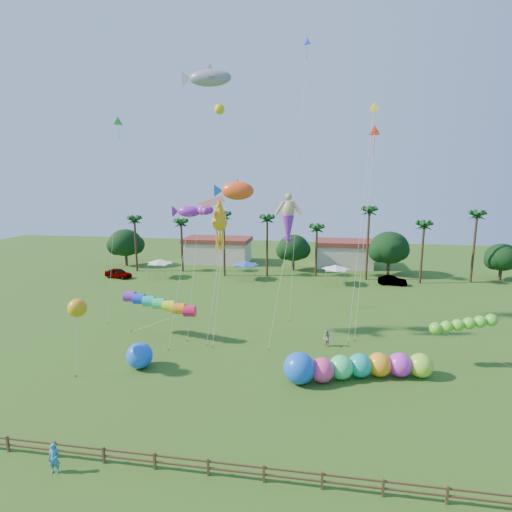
# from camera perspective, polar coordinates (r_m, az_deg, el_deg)

# --- Properties ---
(ground) EXTENTS (160.00, 160.00, 0.00)m
(ground) POSITION_cam_1_polar(r_m,az_deg,el_deg) (29.21, -3.36, -21.41)
(ground) COLOR #285116
(ground) RESTS_ON ground
(tree_line) EXTENTS (69.46, 8.91, 11.00)m
(tree_line) POSITION_cam_1_polar(r_m,az_deg,el_deg) (69.08, 7.44, 1.18)
(tree_line) COLOR #3A2819
(tree_line) RESTS_ON ground
(buildings_row) EXTENTS (35.00, 7.00, 4.00)m
(buildings_row) POSITION_cam_1_polar(r_m,az_deg,el_deg) (75.85, 2.52, 0.36)
(buildings_row) COLOR beige
(buildings_row) RESTS_ON ground
(tent_row) EXTENTS (31.00, 4.00, 0.60)m
(tent_row) POSITION_cam_1_polar(r_m,az_deg,el_deg) (62.87, -1.57, -1.08)
(tent_row) COLOR white
(tent_row) RESTS_ON ground
(fence) EXTENTS (36.12, 0.12, 1.00)m
(fence) POSITION_cam_1_polar(r_m,az_deg,el_deg) (24.10, -6.86, -27.56)
(fence) COLOR brown
(fence) RESTS_ON ground
(car_a) EXTENTS (4.86, 2.85, 1.55)m
(car_a) POSITION_cam_1_polar(r_m,az_deg,el_deg) (68.75, -19.07, -2.33)
(car_a) COLOR #4C4C54
(car_a) RESTS_ON ground
(car_b) EXTENTS (4.32, 1.86, 1.38)m
(car_b) POSITION_cam_1_polar(r_m,az_deg,el_deg) (63.96, 18.90, -3.34)
(car_b) COLOR #4C4C54
(car_b) RESTS_ON ground
(spectator_a) EXTENTS (0.69, 0.53, 1.71)m
(spectator_a) POSITION_cam_1_polar(r_m,az_deg,el_deg) (26.31, -26.88, -24.41)
(spectator_a) COLOR teal
(spectator_a) RESTS_ON ground
(spectator_b) EXTENTS (0.95, 0.99, 1.61)m
(spectator_b) POSITION_cam_1_polar(r_m,az_deg,el_deg) (39.23, 10.05, -11.53)
(spectator_b) COLOR #A28B87
(spectator_b) RESTS_ON ground
(caterpillar_inflatable) EXTENTS (12.07, 5.08, 2.48)m
(caterpillar_inflatable) POSITION_cam_1_polar(r_m,az_deg,el_deg) (33.66, 13.64, -15.11)
(caterpillar_inflatable) COLOR #F03F87
(caterpillar_inflatable) RESTS_ON ground
(blue_ball) EXTENTS (2.19, 2.19, 2.19)m
(blue_ball) POSITION_cam_1_polar(r_m,az_deg,el_deg) (35.87, -16.30, -13.48)
(blue_ball) COLOR blue
(blue_ball) RESTS_ON ground
(rainbow_tube) EXTENTS (9.05, 2.64, 3.71)m
(rainbow_tube) POSITION_cam_1_polar(r_m,az_deg,el_deg) (40.02, -12.17, -7.56)
(rainbow_tube) COLOR #E5194A
(rainbow_tube) RESTS_ON ground
(green_worm) EXTENTS (9.39, 2.33, 3.96)m
(green_worm) POSITION_cam_1_polar(r_m,az_deg,el_deg) (37.17, 24.27, -9.41)
(green_worm) COLOR #59CB2D
(green_worm) RESTS_ON ground
(orange_ball_kite) EXTENTS (1.69, 1.69, 6.38)m
(orange_ball_kite) POSITION_cam_1_polar(r_m,az_deg,el_deg) (34.77, -24.16, -6.79)
(orange_ball_kite) COLOR orange
(orange_ball_kite) RESTS_ON ground
(merman_kite) EXTENTS (2.60, 4.74, 13.96)m
(merman_kite) POSITION_cam_1_polar(r_m,az_deg,el_deg) (38.73, 4.61, 4.89)
(merman_kite) COLOR tan
(merman_kite) RESTS_ON ground
(fish_kite) EXTENTS (4.98, 5.56, 15.60)m
(fish_kite) POSITION_cam_1_polar(r_m,az_deg,el_deg) (39.64, -2.65, 9.30)
(fish_kite) COLOR #FA501B
(fish_kite) RESTS_ON ground
(shark_kite) EXTENTS (6.25, 8.57, 26.99)m
(shark_kite) POSITION_cam_1_polar(r_m,az_deg,el_deg) (45.06, -6.55, 23.94)
(shark_kite) COLOR gray
(shark_kite) RESTS_ON ground
(squid_kite) EXTENTS (2.02, 5.00, 13.65)m
(squid_kite) POSITION_cam_1_polar(r_m,az_deg,el_deg) (40.11, -5.21, 4.61)
(squid_kite) COLOR #F8AB14
(squid_kite) RESTS_ON ground
(lobster_kite) EXTENTS (4.20, 5.48, 13.39)m
(lobster_kite) POSITION_cam_1_polar(r_m,az_deg,el_deg) (39.44, -9.55, 6.29)
(lobster_kite) COLOR purple
(lobster_kite) RESTS_ON ground
(delta_kite_red) EXTENTS (1.97, 3.49, 20.84)m
(delta_kite_red) POSITION_cam_1_polar(r_m,az_deg,el_deg) (41.92, 16.54, 16.23)
(delta_kite_red) COLOR red
(delta_kite_red) RESTS_ON ground
(delta_kite_yellow) EXTENTS (2.33, 3.93, 22.95)m
(delta_kite_yellow) POSITION_cam_1_polar(r_m,az_deg,el_deg) (41.81, 16.40, 18.95)
(delta_kite_yellow) COLOR yellow
(delta_kite_yellow) RESTS_ON ground
(delta_kite_green) EXTENTS (1.05, 5.41, 22.64)m
(delta_kite_green) POSITION_cam_1_polar(r_m,az_deg,el_deg) (49.49, -19.12, 17.16)
(delta_kite_green) COLOR green
(delta_kite_green) RESTS_ON ground
(delta_kite_blue) EXTENTS (1.74, 3.90, 30.64)m
(delta_kite_blue) POSITION_cam_1_polar(r_m,az_deg,el_deg) (48.12, 7.20, 26.83)
(delta_kite_blue) COLOR #1B31F7
(delta_kite_blue) RESTS_ON ground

